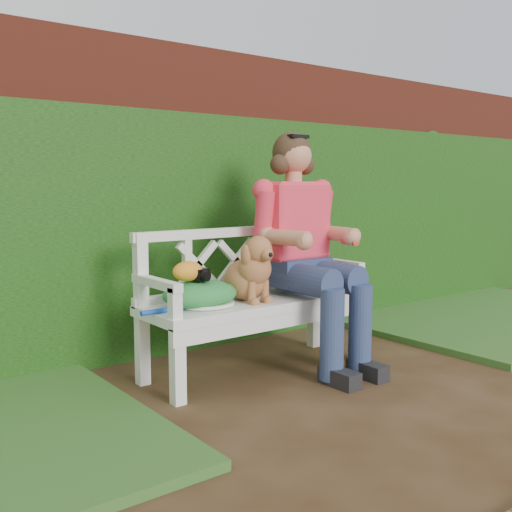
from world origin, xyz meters
TOP-DOWN VIEW (x-y plane):
  - ground at (0.00, 0.00)m, footprint 60.00×60.00m
  - brick_wall at (0.00, 1.90)m, footprint 10.00×0.30m
  - ivy_hedge at (0.00, 1.68)m, footprint 10.00×0.18m
  - grass_right at (2.40, 0.90)m, footprint 2.60×2.00m
  - garden_bench at (-0.19, 0.92)m, footprint 1.65×0.81m
  - seated_woman at (0.15, 0.90)m, footprint 0.97×1.09m
  - dog at (-0.28, 0.88)m, footprint 0.37×0.44m
  - tennis_racket at (-0.61, 0.88)m, footprint 0.68×0.41m
  - green_bag at (-0.61, 0.91)m, footprint 0.49×0.39m
  - camera_item at (-0.63, 0.89)m, footprint 0.13×0.11m
  - baseball_glove at (-0.69, 0.91)m, footprint 0.22×0.18m

SIDE VIEW (x-z plane):
  - ground at x=0.00m, z-range 0.00..0.00m
  - grass_right at x=2.40m, z-range 0.00..0.05m
  - garden_bench at x=-0.19m, z-range 0.00..0.48m
  - tennis_racket at x=-0.61m, z-range 0.48..0.51m
  - green_bag at x=-0.61m, z-range 0.48..0.64m
  - camera_item at x=-0.63m, z-range 0.64..0.71m
  - dog at x=-0.28m, z-range 0.48..0.90m
  - baseball_glove at x=-0.69m, z-range 0.64..0.76m
  - seated_woman at x=0.15m, z-range 0.00..1.59m
  - ivy_hedge at x=0.00m, z-range 0.00..1.70m
  - brick_wall at x=0.00m, z-range 0.00..2.20m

